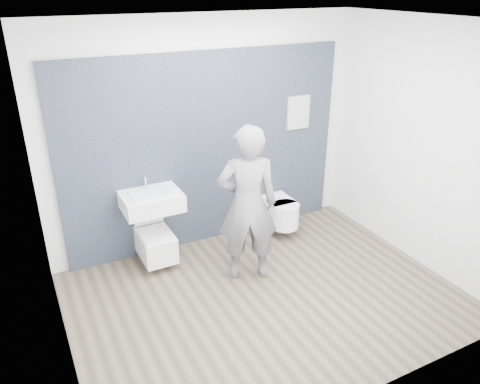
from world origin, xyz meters
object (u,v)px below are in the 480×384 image
washbasin (152,201)px  toilet_rounded (280,212)px  toilet_square (156,243)px  visitor (248,205)px

washbasin → toilet_rounded: bearing=-2.0°
toilet_square → toilet_rounded: 1.71m
toilet_rounded → visitor: visitor is taller
visitor → toilet_rounded: bearing=-121.3°
toilet_square → toilet_rounded: size_ratio=1.19×
toilet_square → toilet_rounded: (1.70, -0.04, 0.04)m
washbasin → toilet_square: (-0.00, -0.02, -0.55)m
washbasin → toilet_rounded: size_ratio=1.08×
toilet_rounded → washbasin: bearing=178.0°
toilet_rounded → toilet_square: bearing=178.5°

